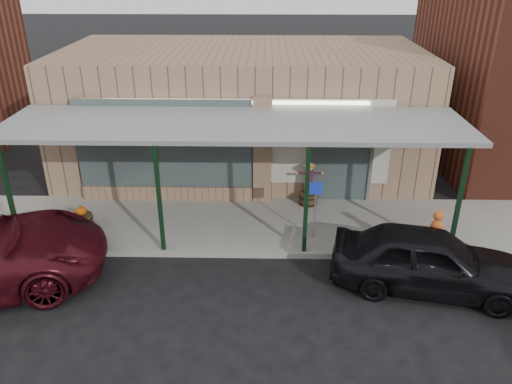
{
  "coord_description": "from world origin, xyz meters",
  "views": [
    {
      "loc": [
        0.8,
        -8.75,
        7.0
      ],
      "look_at": [
        0.56,
        2.6,
        1.59
      ],
      "focal_mm": 35.0,
      "sensor_mm": 36.0,
      "label": 1
    }
  ],
  "objects_px": {
    "handicap_sign": "(315,203)",
    "parked_sedan": "(429,260)",
    "barrel_pumpkin": "(82,219)",
    "barrel_scarecrow": "(309,190)"
  },
  "relations": [
    {
      "from": "barrel_scarecrow",
      "to": "barrel_pumpkin",
      "type": "height_order",
      "value": "barrel_scarecrow"
    },
    {
      "from": "barrel_pumpkin",
      "to": "handicap_sign",
      "type": "relative_size",
      "value": 0.43
    },
    {
      "from": "handicap_sign",
      "to": "parked_sedan",
      "type": "bearing_deg",
      "value": -41.86
    },
    {
      "from": "barrel_scarecrow",
      "to": "handicap_sign",
      "type": "relative_size",
      "value": 0.85
    },
    {
      "from": "handicap_sign",
      "to": "parked_sedan",
      "type": "height_order",
      "value": "handicap_sign"
    },
    {
      "from": "handicap_sign",
      "to": "parked_sedan",
      "type": "distance_m",
      "value": 3.15
    },
    {
      "from": "barrel_pumpkin",
      "to": "parked_sedan",
      "type": "height_order",
      "value": "parked_sedan"
    },
    {
      "from": "parked_sedan",
      "to": "barrel_pumpkin",
      "type": "bearing_deg",
      "value": 86.22
    },
    {
      "from": "parked_sedan",
      "to": "barrel_scarecrow",
      "type": "bearing_deg",
      "value": 43.24
    },
    {
      "from": "barrel_scarecrow",
      "to": "barrel_pumpkin",
      "type": "bearing_deg",
      "value": -178.03
    }
  ]
}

